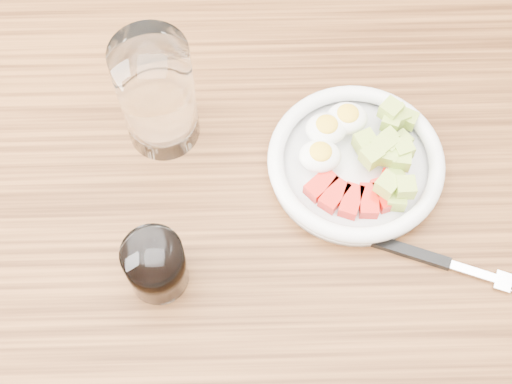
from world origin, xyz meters
TOP-DOWN VIEW (x-y plane):
  - ground at (0.00, 0.00)m, footprint 4.00×4.00m
  - dining_table at (0.00, 0.00)m, footprint 1.50×0.90m
  - bowl at (0.11, 0.06)m, footprint 0.22×0.22m
  - fork at (0.19, -0.07)m, footprint 0.20×0.09m
  - water_glass at (-0.12, 0.12)m, footprint 0.09×0.09m
  - coffee_glass at (-0.12, -0.08)m, footprint 0.07×0.07m

SIDE VIEW (x-z plane):
  - ground at x=0.00m, z-range 0.00..0.00m
  - dining_table at x=0.00m, z-range 0.28..1.05m
  - fork at x=0.19m, z-range 0.77..0.78m
  - bowl at x=0.11m, z-range 0.76..0.82m
  - coffee_glass at x=-0.12m, z-range 0.77..0.85m
  - water_glass at x=-0.12m, z-range 0.77..0.93m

